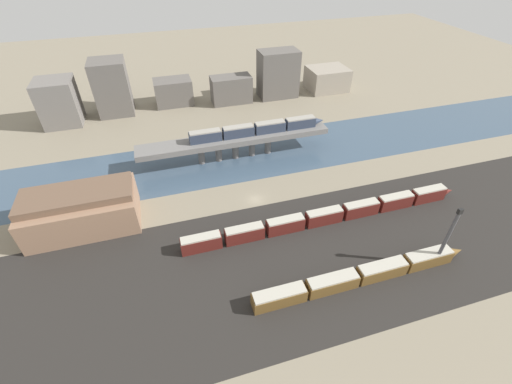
% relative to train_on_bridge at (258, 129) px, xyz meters
% --- Properties ---
extents(ground_plane, '(400.00, 400.00, 0.00)m').
position_rel_train_on_bridge_xyz_m(ground_plane, '(-7.79, -22.95, -9.48)').
color(ground_plane, gray).
extents(railbed_yard, '(280.00, 42.00, 0.01)m').
position_rel_train_on_bridge_xyz_m(railbed_yard, '(-7.79, -46.95, -9.47)').
color(railbed_yard, '#282623').
rests_on(railbed_yard, ground).
extents(river_water, '(320.00, 28.07, 0.01)m').
position_rel_train_on_bridge_xyz_m(river_water, '(-7.79, -0.00, -9.47)').
color(river_water, '#3D5166').
rests_on(river_water, ground).
extents(bridge, '(61.98, 7.38, 7.78)m').
position_rel_train_on_bridge_xyz_m(bridge, '(-7.79, 0.00, -3.13)').
color(bridge, slate).
rests_on(bridge, ground).
extents(train_on_bridge, '(45.13, 2.95, 3.47)m').
position_rel_train_on_bridge_xyz_m(train_on_bridge, '(0.00, 0.00, 0.00)').
color(train_on_bridge, '#2D384C').
rests_on(train_on_bridge, bridge).
extents(train_yard_near, '(50.98, 3.15, 3.56)m').
position_rel_train_on_bridge_xyz_m(train_yard_near, '(6.69, -56.15, -7.74)').
color(train_yard_near, brown).
rests_on(train_yard_near, ground).
extents(train_yard_mid, '(76.71, 2.75, 4.02)m').
position_rel_train_on_bridge_xyz_m(train_yard_mid, '(7.49, -36.94, -7.50)').
color(train_yard_mid, '#5B1E19').
rests_on(train_yard_mid, ground).
extents(warehouse_building, '(26.62, 15.07, 10.60)m').
position_rel_train_on_bridge_xyz_m(warehouse_building, '(-52.38, -19.92, -4.43)').
color(warehouse_building, '#937056').
rests_on(warehouse_building, ground).
extents(signal_tower, '(1.00, 0.76, 16.67)m').
position_rel_train_on_bridge_xyz_m(signal_tower, '(24.94, -56.89, -1.03)').
color(signal_tower, '#4C4C51').
rests_on(signal_tower, ground).
extents(city_block_far_left, '(13.29, 13.16, 16.87)m').
position_rel_train_on_bridge_xyz_m(city_block_far_left, '(-64.92, 43.23, -1.04)').
color(city_block_far_left, slate).
rests_on(city_block_far_left, ground).
extents(city_block_left, '(13.11, 12.79, 20.90)m').
position_rel_train_on_bridge_xyz_m(city_block_left, '(-45.65, 47.36, 0.97)').
color(city_block_left, '#605B56').
rests_on(city_block_left, ground).
extents(city_block_center, '(15.28, 10.06, 10.51)m').
position_rel_train_on_bridge_xyz_m(city_block_center, '(-22.29, 48.90, -4.22)').
color(city_block_center, '#605B56').
rests_on(city_block_center, ground).
extents(city_block_right, '(16.79, 8.51, 11.11)m').
position_rel_train_on_bridge_xyz_m(city_block_right, '(1.44, 43.74, -3.92)').
color(city_block_right, '#605B56').
rests_on(city_block_right, ground).
extents(city_block_far_right, '(16.64, 10.10, 19.65)m').
position_rel_train_on_bridge_xyz_m(city_block_far_right, '(22.55, 44.29, 0.35)').
color(city_block_far_right, '#605B56').
rests_on(city_block_far_right, ground).
extents(city_block_tall, '(17.44, 14.16, 9.82)m').
position_rel_train_on_bridge_xyz_m(city_block_tall, '(46.87, 45.07, -4.57)').
color(city_block_tall, gray).
rests_on(city_block_tall, ground).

